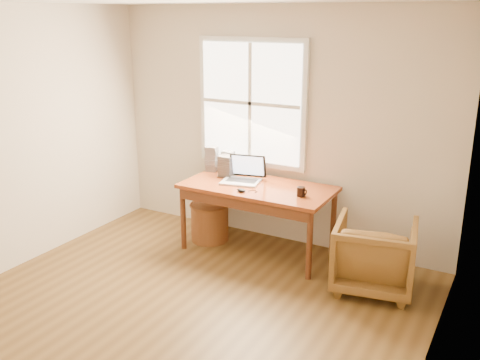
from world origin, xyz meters
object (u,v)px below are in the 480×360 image
object	(u,v)px
laptop	(240,170)
coffee_mug	(301,192)
armchair	(374,255)
desk	(258,187)
cd_stack_a	(228,162)
wicker_stool	(210,222)

from	to	relation	value
laptop	coffee_mug	world-z (taller)	laptop
armchair	laptop	xyz separation A→B (m)	(-1.55, 0.21, 0.55)
desk	cd_stack_a	distance (m)	0.62
desk	cd_stack_a	world-z (taller)	cd_stack_a
laptop	cd_stack_a	size ratio (longest dim) A/B	1.55
armchair	coffee_mug	bearing A→B (deg)	-18.65
armchair	cd_stack_a	world-z (taller)	cd_stack_a
laptop	coffee_mug	size ratio (longest dim) A/B	4.15
wicker_stool	laptop	xyz separation A→B (m)	(0.40, -0.01, 0.68)
desk	cd_stack_a	bearing A→B (deg)	151.67
coffee_mug	cd_stack_a	distance (m)	1.13
desk	cd_stack_a	size ratio (longest dim) A/B	6.29
desk	laptop	xyz separation A→B (m)	(-0.21, -0.01, 0.16)
cd_stack_a	wicker_stool	bearing A→B (deg)	-106.27
desk	armchair	size ratio (longest dim) A/B	2.15
coffee_mug	cd_stack_a	bearing A→B (deg)	163.24
desk	laptop	size ratio (longest dim) A/B	4.05
wicker_stool	cd_stack_a	xyz separation A→B (m)	(0.08, 0.29, 0.66)
desk	laptop	bearing A→B (deg)	-178.14
laptop	cd_stack_a	distance (m)	0.43
laptop	coffee_mug	bearing A→B (deg)	-19.06
wicker_stool	laptop	bearing A→B (deg)	-0.95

